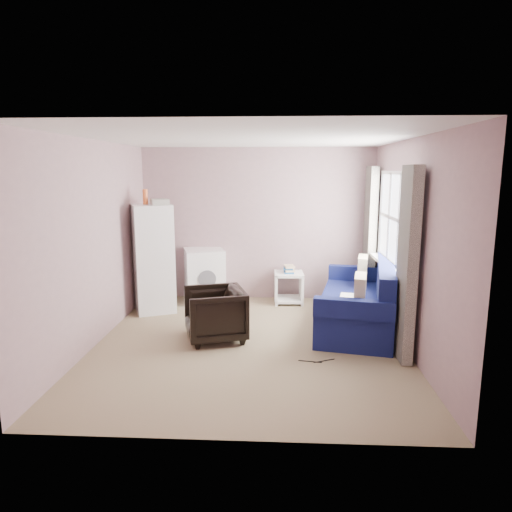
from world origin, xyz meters
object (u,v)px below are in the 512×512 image
Objects in this scene: washing_machine at (205,274)px; sofa at (361,304)px; side_table at (289,285)px; armchair at (215,311)px; fridge at (154,258)px.

washing_machine is 0.39× the size of sofa.
washing_machine is at bearing 164.44° from sofa.
side_table is (1.38, -0.04, -0.16)m from washing_machine.
fridge is (-1.09, 1.16, 0.46)m from armchair.
fridge reaches higher than sofa.
washing_machine is 1.39× the size of side_table.
armchair is 0.40× the size of fridge.
sofa is at bearing -35.17° from fridge.
side_table is at bearing -18.64° from washing_machine.
side_table is (2.06, 0.53, -0.54)m from fridge.
armchair is 2.01m from sofa.
fridge is 0.96m from washing_machine.
sofa reaches higher than washing_machine.
washing_machine is (0.68, 0.57, -0.38)m from fridge.
armchair is 1.79m from washing_machine.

